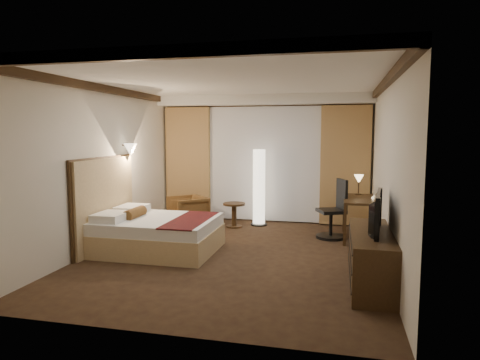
% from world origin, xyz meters
% --- Properties ---
extents(floor, '(4.50, 5.50, 0.01)m').
position_xyz_m(floor, '(0.00, 0.00, 0.00)').
color(floor, black).
rests_on(floor, ground).
extents(ceiling, '(4.50, 5.50, 0.01)m').
position_xyz_m(ceiling, '(0.00, 0.00, 2.70)').
color(ceiling, white).
rests_on(ceiling, back_wall).
extents(back_wall, '(4.50, 0.02, 2.70)m').
position_xyz_m(back_wall, '(0.00, 2.75, 1.35)').
color(back_wall, beige).
rests_on(back_wall, floor).
extents(left_wall, '(0.02, 5.50, 2.70)m').
position_xyz_m(left_wall, '(-2.25, 0.00, 1.35)').
color(left_wall, beige).
rests_on(left_wall, floor).
extents(right_wall, '(0.02, 5.50, 2.70)m').
position_xyz_m(right_wall, '(2.25, 0.00, 1.35)').
color(right_wall, beige).
rests_on(right_wall, floor).
extents(crown_molding, '(4.50, 5.50, 0.12)m').
position_xyz_m(crown_molding, '(0.00, 0.00, 2.64)').
color(crown_molding, black).
rests_on(crown_molding, ceiling).
extents(soffit, '(4.50, 0.50, 0.20)m').
position_xyz_m(soffit, '(0.00, 2.50, 2.60)').
color(soffit, white).
rests_on(soffit, ceiling).
extents(curtain_sheer, '(2.48, 0.04, 2.45)m').
position_xyz_m(curtain_sheer, '(0.00, 2.67, 1.25)').
color(curtain_sheer, silver).
rests_on(curtain_sheer, back_wall).
extents(curtain_left_drape, '(1.00, 0.14, 2.45)m').
position_xyz_m(curtain_left_drape, '(-1.70, 2.61, 1.25)').
color(curtain_left_drape, '#AB7C4E').
rests_on(curtain_left_drape, back_wall).
extents(curtain_right_drape, '(1.00, 0.14, 2.45)m').
position_xyz_m(curtain_right_drape, '(1.70, 2.61, 1.25)').
color(curtain_right_drape, '#AB7C4E').
rests_on(curtain_right_drape, back_wall).
extents(wall_sconce, '(0.24, 0.24, 0.24)m').
position_xyz_m(wall_sconce, '(-2.09, 0.67, 1.62)').
color(wall_sconce, white).
rests_on(wall_sconce, left_wall).
extents(bed, '(1.86, 1.45, 0.54)m').
position_xyz_m(bed, '(-1.26, -0.05, 0.27)').
color(bed, white).
rests_on(bed, floor).
extents(headboard, '(0.12, 1.75, 1.50)m').
position_xyz_m(headboard, '(-2.20, -0.05, 0.75)').
color(headboard, tan).
rests_on(headboard, floor).
extents(armchair, '(0.94, 0.94, 0.71)m').
position_xyz_m(armchair, '(-1.40, 1.72, 0.35)').
color(armchair, '#533619').
rests_on(armchair, floor).
extents(side_table, '(0.45, 0.45, 0.50)m').
position_xyz_m(side_table, '(-0.48, 1.95, 0.25)').
color(side_table, black).
rests_on(side_table, floor).
extents(floor_lamp, '(0.34, 0.34, 1.59)m').
position_xyz_m(floor_lamp, '(-0.03, 2.25, 0.80)').
color(floor_lamp, white).
rests_on(floor_lamp, floor).
extents(desk, '(0.55, 1.20, 0.75)m').
position_xyz_m(desk, '(1.95, 1.51, 0.38)').
color(desk, black).
rests_on(desk, floor).
extents(desk_lamp, '(0.18, 0.18, 0.34)m').
position_xyz_m(desk_lamp, '(1.95, 1.96, 0.92)').
color(desk_lamp, '#FFD899').
rests_on(desk_lamp, desk).
extents(office_chair, '(0.69, 0.69, 1.09)m').
position_xyz_m(office_chair, '(1.46, 1.46, 0.54)').
color(office_chair, black).
rests_on(office_chair, floor).
extents(dresser, '(0.50, 1.75, 0.68)m').
position_xyz_m(dresser, '(2.00, -0.86, 0.34)').
color(dresser, black).
rests_on(dresser, floor).
extents(television, '(0.70, 1.07, 0.13)m').
position_xyz_m(television, '(1.97, -0.86, 0.97)').
color(television, black).
rests_on(television, dresser).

